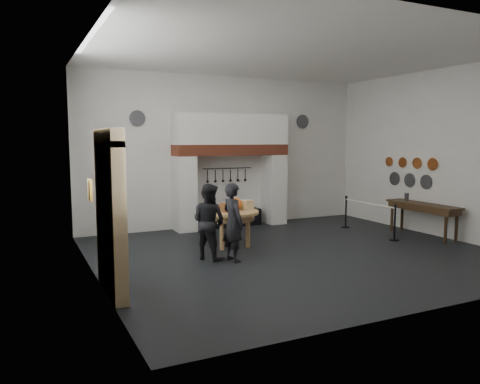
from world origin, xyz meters
name	(u,v)px	position (x,y,z in m)	size (l,w,h in m)	color
floor	(297,253)	(0.00, 0.00, 0.00)	(9.00, 8.00, 0.02)	black
ceiling	(299,54)	(0.00, 0.00, 4.50)	(9.00, 8.00, 0.02)	silver
wall_back	(226,152)	(0.00, 4.00, 2.25)	(9.00, 0.02, 4.50)	silver
wall_front	(443,164)	(0.00, -4.00, 2.25)	(9.00, 0.02, 4.50)	silver
wall_left	(92,160)	(-4.50, 0.00, 2.25)	(0.02, 8.00, 4.50)	silver
wall_right	(440,153)	(4.50, 0.00, 2.25)	(0.02, 8.00, 4.50)	silver
chimney_pier_left	(184,194)	(-1.48, 3.65, 1.07)	(0.55, 0.70, 2.15)	silver
chimney_pier_right	(274,189)	(1.48, 3.65, 1.07)	(0.55, 0.70, 2.15)	silver
hearth_brick_band	(231,150)	(0.00, 3.65, 2.31)	(3.50, 0.72, 0.32)	#9E442B
chimney_hood	(231,129)	(0.00, 3.65, 2.92)	(3.50, 0.70, 0.90)	silver
iron_range	(230,218)	(0.00, 3.72, 0.25)	(1.90, 0.45, 0.50)	black
utensil_rail	(227,168)	(0.00, 3.92, 1.75)	(0.02, 0.02, 1.60)	black
door_recess	(105,221)	(-4.47, -1.00, 1.25)	(0.04, 1.10, 2.50)	black
door_jamb_near	(119,224)	(-4.38, -1.70, 1.30)	(0.22, 0.30, 2.60)	tan
door_jamb_far	(103,212)	(-4.38, -0.30, 1.30)	(0.22, 0.30, 2.60)	tan
door_lintel	(108,138)	(-4.38, -1.00, 2.65)	(0.22, 1.70, 0.30)	tan
wall_plaque	(90,190)	(-4.45, 0.80, 1.60)	(0.05, 0.34, 0.44)	gold
work_table	(229,212)	(-1.10, 1.36, 0.84)	(1.45, 1.45, 0.07)	tan
pumpkin	(235,204)	(-0.90, 1.46, 1.03)	(0.36, 0.36, 0.31)	orange
cheese_block_big	(248,205)	(-0.60, 1.31, 0.99)	(0.22, 0.22, 0.24)	#D8BC81
cheese_block_small	(242,204)	(-0.62, 1.61, 0.97)	(0.18, 0.18, 0.20)	#D6C180
wicker_basket	(226,207)	(-1.25, 1.21, 0.98)	(0.32, 0.32, 0.22)	brown
bread_loaf	(220,207)	(-1.20, 1.71, 0.94)	(0.31, 0.18, 0.13)	brown
visitor_near	(233,222)	(-1.63, -0.02, 0.85)	(0.62, 0.41, 1.70)	black
visitor_far	(209,221)	(-2.03, 0.38, 0.83)	(0.81, 0.63, 1.67)	black
side_table	(423,205)	(4.10, 0.13, 0.87)	(0.55, 2.20, 0.06)	#392615
pewter_jug	(407,197)	(4.10, 0.73, 1.01)	(0.12, 0.12, 0.22)	#49494E
copper_pan_a	(433,164)	(4.46, 0.20, 1.95)	(0.34, 0.34, 0.03)	#C6662D
copper_pan_b	(417,163)	(4.46, 0.75, 1.95)	(0.32, 0.32, 0.03)	#C6662D
copper_pan_c	(403,162)	(4.46, 1.30, 1.95)	(0.30, 0.30, 0.03)	#C6662D
copper_pan_d	(389,162)	(4.46, 1.85, 1.95)	(0.28, 0.28, 0.03)	#C6662D
pewter_plate_left	(426,182)	(4.46, 0.40, 1.45)	(0.40, 0.40, 0.03)	#4C4C51
pewter_plate_mid	(410,180)	(4.46, 1.00, 1.45)	(0.40, 0.40, 0.03)	#4C4C51
pewter_plate_right	(394,179)	(4.46, 1.60, 1.45)	(0.40, 0.40, 0.03)	#4C4C51
pewter_plate_back_left	(137,118)	(-2.70, 3.96, 3.20)	(0.44, 0.44, 0.03)	#4C4C51
pewter_plate_back_right	(303,121)	(2.70, 3.96, 3.20)	(0.44, 0.44, 0.03)	#4C4C51
barrier_post_near	(395,223)	(3.02, 0.04, 0.45)	(0.05, 0.05, 0.90)	black
barrier_post_far	(346,213)	(3.02, 2.04, 0.45)	(0.05, 0.05, 0.90)	black
barrier_rope	(369,203)	(3.02, 1.04, 0.85)	(0.04, 0.04, 2.00)	white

